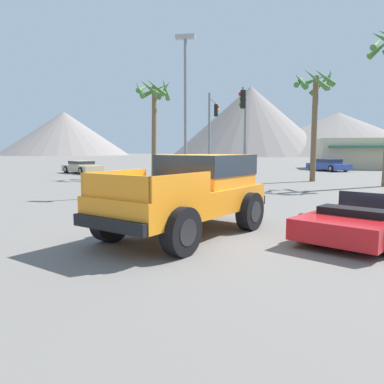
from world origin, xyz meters
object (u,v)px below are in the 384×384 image
at_px(parked_car_white, 238,165).
at_px(parked_car_blue, 328,165).
at_px(street_lamp_post, 185,99).
at_px(palm_tree_leaning, 154,104).
at_px(red_convertible_car, 364,220).
at_px(traffic_light_crosswalk, 244,119).
at_px(traffic_light_main, 213,121).
at_px(orange_pickup_truck, 193,189).
at_px(parked_car_tan, 82,167).
at_px(palm_tree_short, 314,97).

xyz_separation_m(parked_car_white, parked_car_blue, (8.63, 2.43, -0.00)).
distance_m(street_lamp_post, palm_tree_leaning, 10.06).
bearing_deg(palm_tree_leaning, red_convertible_car, -59.70).
bearing_deg(traffic_light_crosswalk, parked_car_blue, 155.38).
bearing_deg(red_convertible_car, traffic_light_crosswalk, 137.32).
height_order(traffic_light_main, palm_tree_leaning, palm_tree_leaning).
xyz_separation_m(red_convertible_car, palm_tree_leaning, (-10.00, 17.12, 4.91)).
distance_m(red_convertible_car, street_lamp_post, 10.70).
xyz_separation_m(parked_car_white, traffic_light_main, (-1.33, -8.93, 3.49)).
xyz_separation_m(orange_pickup_truck, parked_car_tan, (-13.59, 21.37, -0.55)).
distance_m(traffic_light_main, traffic_light_crosswalk, 5.68).
height_order(traffic_light_crosswalk, street_lamp_post, street_lamp_post).
xyz_separation_m(traffic_light_crosswalk, palm_tree_short, (4.28, 3.94, 1.62)).
bearing_deg(red_convertible_car, parked_car_tan, 161.83).
bearing_deg(traffic_light_crosswalk, palm_tree_short, 132.58).
distance_m(parked_car_blue, traffic_light_main, 15.51).
height_order(traffic_light_main, street_lamp_post, street_lamp_post).
bearing_deg(palm_tree_leaning, traffic_light_main, 2.57).
height_order(orange_pickup_truck, parked_car_white, orange_pickup_truck).
bearing_deg(traffic_light_crosswalk, palm_tree_leaning, -126.61).
height_order(traffic_light_main, traffic_light_crosswalk, traffic_light_main).
height_order(parked_car_white, parked_car_tan, parked_car_white).
bearing_deg(orange_pickup_truck, parked_car_tan, 147.94).
height_order(orange_pickup_truck, traffic_light_main, traffic_light_main).
xyz_separation_m(orange_pickup_truck, parked_car_white, (-0.32, 26.45, -0.52)).
xyz_separation_m(parked_car_blue, palm_tree_short, (-3.28, -12.56, 4.81)).
distance_m(parked_car_tan, traffic_light_main, 13.04).
bearing_deg(palm_tree_leaning, parked_car_tan, 152.23).
relative_size(parked_car_white, parked_car_blue, 0.91).
height_order(parked_car_white, parked_car_blue, parked_car_blue).
relative_size(red_convertible_car, palm_tree_leaning, 0.65).
relative_size(red_convertible_car, traffic_light_crosswalk, 0.86).
bearing_deg(parked_car_blue, traffic_light_main, -160.98).
bearing_deg(red_convertible_car, street_lamp_post, 158.40).
bearing_deg(orange_pickup_truck, traffic_light_crosswalk, 112.00).
distance_m(orange_pickup_truck, parked_car_tan, 25.34).
bearing_deg(red_convertible_car, traffic_light_main, 140.32).
distance_m(traffic_light_crosswalk, palm_tree_leaning, 8.43).
distance_m(orange_pickup_truck, parked_car_white, 26.45).
height_order(parked_car_white, traffic_light_main, traffic_light_main).
distance_m(parked_car_tan, street_lamp_post, 18.11).
distance_m(red_convertible_car, parked_car_white, 26.61).
distance_m(parked_car_blue, parked_car_tan, 23.15).
relative_size(traffic_light_main, street_lamp_post, 0.79).
distance_m(parked_car_white, parked_car_tan, 14.21).
bearing_deg(traffic_light_main, red_convertible_car, -161.63).
distance_m(parked_car_white, traffic_light_main, 9.68).
bearing_deg(parked_car_white, red_convertible_car, -79.88).
height_order(traffic_light_crosswalk, palm_tree_leaning, palm_tree_leaning).
relative_size(orange_pickup_truck, red_convertible_car, 1.17).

